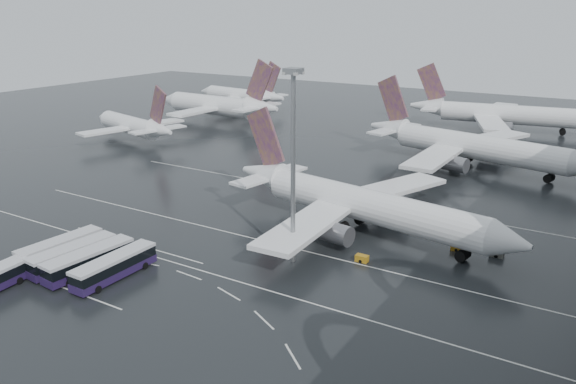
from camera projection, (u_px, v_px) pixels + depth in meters
The scene contains 20 objects.
ground at pixel (258, 279), 79.23m from camera, with size 420.00×420.00×0.00m, color black.
lane_marking_near at pixel (250, 285), 77.61m from camera, with size 120.00×0.25×0.01m, color silver.
lane_marking_mid at pixel (301, 250), 88.98m from camera, with size 120.00×0.25×0.01m, color silver.
lane_marking_far at pixel (371, 201), 111.73m from camera, with size 120.00×0.25×0.01m, color silver.
bus_bay_line_south at pixel (51, 283), 78.12m from camera, with size 28.00×0.25×0.01m, color silver.
bus_bay_line_north at pixel (136, 244), 91.12m from camera, with size 28.00×0.25×0.01m, color silver.
airliner_main at pixel (358, 204), 95.57m from camera, with size 56.44×48.90×19.15m.
airliner_gate_b at pixel (467, 146), 135.16m from camera, with size 58.22×51.53×20.36m.
airliner_gate_c at pixel (498, 114), 176.38m from camera, with size 57.12×52.20×20.35m.
jet_remote_west at pixel (134, 126), 161.60m from camera, with size 39.80×32.28×17.44m.
jet_remote_mid at pixel (219, 106), 188.68m from camera, with size 50.30×40.50×21.95m.
jet_remote_far at pixel (242, 96), 215.60m from camera, with size 43.42×35.07×18.89m.
bus_row_near_a at pixel (60, 248), 85.15m from camera, with size 4.08×13.50×3.27m.
bus_row_near_b at pixel (73, 255), 82.66m from camera, with size 4.35×13.73×3.32m.
bus_row_near_c at pixel (89, 260), 80.88m from camera, with size 4.31×14.03×3.40m.
bus_row_near_d at pixel (114, 266), 79.09m from camera, with size 3.30×13.52×3.32m.
floodlight_mast at pixel (293, 145), 79.49m from camera, with size 2.20×2.20×28.76m.
gse_cart_belly_a at pixel (457, 247), 88.62m from camera, with size 1.89×1.11×1.03m, color #B27C17.
gse_cart_belly_b at pixel (497, 253), 86.46m from camera, with size 2.10×1.24×1.15m, color slate.
gse_cart_belly_c at pixel (362, 258), 84.73m from camera, with size 1.90×1.12×1.03m, color #B27C17.
Camera 1 is at (40.87, -58.91, 36.16)m, focal length 35.00 mm.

